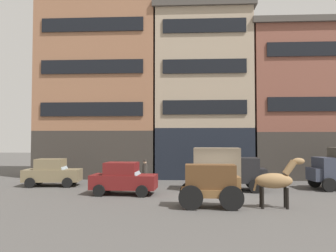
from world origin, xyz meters
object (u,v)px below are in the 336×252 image
Objects in this scene: delivery_truck_near at (226,167)px; fire_hydrant_curbside at (105,176)px; sedan_dark at (123,178)px; sedan_light at (52,172)px; pedestrian_officer at (145,172)px; cargo_wagon at (211,183)px; draft_horse at (276,180)px.

delivery_truck_near is 9.21m from fire_hydrant_curbside.
delivery_truck_near reaches higher than fire_hydrant_curbside.
sedan_dark is 0.99× the size of sedan_light.
delivery_truck_near is at bearing -16.27° from pedestrian_officer.
delivery_truck_near is 2.48× the size of pedestrian_officer.
pedestrian_officer reaches higher than fire_hydrant_curbside.
cargo_wagon is at bearing -32.87° from sedan_light.
pedestrian_officer is (6.27, 0.24, 0.07)m from sedan_light.
cargo_wagon is 0.76× the size of sedan_light.
fire_hydrant_curbside is (-8.46, 3.50, -1.00)m from delivery_truck_near.
pedestrian_officer is 2.16× the size of fire_hydrant_curbside.
draft_horse reaches higher than pedestrian_officer.
cargo_wagon reaches higher than fire_hydrant_curbside.
sedan_dark is 6.32m from sedan_light.
cargo_wagon reaches higher than sedan_light.
sedan_light is 2.13× the size of pedestrian_officer.
sedan_dark is (-4.75, 3.42, -0.23)m from cargo_wagon.
pedestrian_officer is (0.81, 3.42, 0.07)m from sedan_dark.
draft_horse is 1.31× the size of pedestrian_officer.
delivery_truck_near is at bearing 107.09° from draft_horse.
draft_horse is 5.55m from delivery_truck_near.
fire_hydrant_curbside is (-10.09, 8.81, -0.84)m from draft_horse.
fire_hydrant_curbside is at bearing 129.05° from cargo_wagon.
cargo_wagon is 3.52× the size of fire_hydrant_curbside.
cargo_wagon is at bearing -35.73° from sedan_dark.
cargo_wagon is 5.47m from delivery_truck_near.
cargo_wagon is 1.25× the size of draft_horse.
fire_hydrant_curbside is at bearing 113.94° from sedan_dark.
sedan_dark is (-6.07, -1.89, -0.51)m from delivery_truck_near.
cargo_wagon is 7.90m from pedestrian_officer.
sedan_dark is at bearing 144.27° from cargo_wagon.
fire_hydrant_curbside is at bearing 157.52° from delivery_truck_near.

